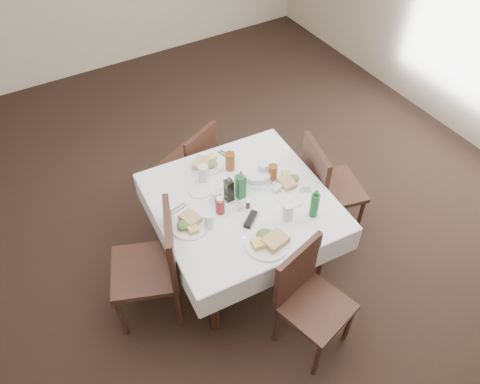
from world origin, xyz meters
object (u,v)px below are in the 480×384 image
at_px(dining_table, 241,207).
at_px(water_e, 263,171).
at_px(chair_west, 157,261).
at_px(water_n, 203,173).
at_px(chair_north, 194,160).
at_px(water_w, 209,221).
at_px(oil_cruet_green, 240,185).
at_px(ketchup_bottle, 220,206).
at_px(chair_south, 307,293).
at_px(chair_east, 325,183).
at_px(bread_basket, 257,175).
at_px(oil_cruet_dark, 229,189).
at_px(green_bottle, 315,205).
at_px(coffee_mug, 216,196).
at_px(water_s, 288,212).

distance_m(dining_table, water_e, 0.32).
xyz_separation_m(chair_west, water_n, (0.58, 0.37, 0.27)).
bearing_deg(water_e, chair_north, 108.31).
height_order(water_w, oil_cruet_green, oil_cruet_green).
distance_m(dining_table, ketchup_bottle, 0.25).
height_order(chair_south, chair_east, chair_east).
relative_size(chair_west, water_e, 7.13).
xyz_separation_m(chair_north, chair_south, (0.04, -1.64, 0.04)).
height_order(bread_basket, oil_cruet_dark, oil_cruet_dark).
xyz_separation_m(ketchup_bottle, green_bottle, (0.56, -0.36, 0.04)).
xyz_separation_m(chair_north, ketchup_bottle, (-0.21, -0.88, 0.35)).
relative_size(dining_table, ketchup_bottle, 9.33).
xyz_separation_m(chair_north, water_n, (-0.16, -0.54, 0.36)).
height_order(chair_west, ketchup_bottle, chair_west).
distance_m(ketchup_bottle, coffee_mug, 0.13).
bearing_deg(chair_south, water_e, 77.39).
relative_size(chair_east, ketchup_bottle, 6.65).
bearing_deg(oil_cruet_dark, water_s, -55.05).
distance_m(chair_north, green_bottle, 1.35).
relative_size(water_n, green_bottle, 0.63).
bearing_deg(water_e, chair_west, -170.09).
xyz_separation_m(chair_west, green_bottle, (1.09, -0.33, 0.30)).
distance_m(chair_west, water_n, 0.74).
relative_size(water_s, coffee_mug, 1.21).
bearing_deg(oil_cruet_green, chair_north, 89.86).
bearing_deg(coffee_mug, chair_north, 77.36).
bearing_deg(chair_east, oil_cruet_green, 176.50).
xyz_separation_m(water_n, bread_basket, (0.36, -0.19, -0.04)).
bearing_deg(water_n, chair_south, -79.51).
xyz_separation_m(chair_south, coffee_mug, (-0.21, 0.88, 0.28)).
relative_size(water_e, coffee_mug, 1.18).
height_order(dining_table, chair_east, chair_east).
xyz_separation_m(chair_east, coffee_mug, (-0.95, 0.11, 0.26)).
bearing_deg(ketchup_bottle, water_n, 82.33).
xyz_separation_m(chair_north, water_s, (0.17, -1.18, 0.35)).
bearing_deg(chair_east, oil_cruet_dark, 175.85).
bearing_deg(bread_basket, ketchup_bottle, -158.55).
height_order(chair_north, water_w, water_w).
bearing_deg(water_w, oil_cruet_dark, 32.42).
relative_size(chair_east, water_n, 6.38).
height_order(chair_north, chair_west, chair_west).
xyz_separation_m(coffee_mug, green_bottle, (0.52, -0.48, 0.07)).
relative_size(chair_south, water_s, 6.29).
bearing_deg(green_bottle, chair_south, -128.02).
bearing_deg(water_e, green_bottle, -78.18).
relative_size(chair_south, water_n, 6.06).
height_order(oil_cruet_dark, green_bottle, oil_cruet_dark).
distance_m(bread_basket, oil_cruet_dark, 0.31).
distance_m(dining_table, coffee_mug, 0.22).
bearing_deg(water_s, chair_west, 163.36).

